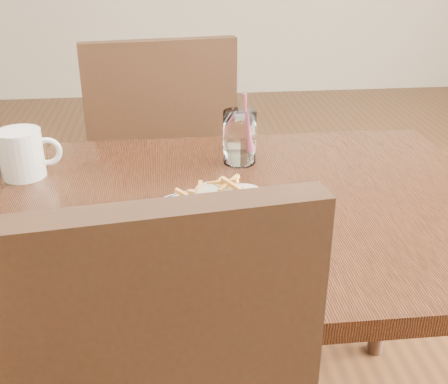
{
  "coord_description": "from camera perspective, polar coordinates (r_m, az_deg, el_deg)",
  "views": [
    {
      "loc": [
        -0.1,
        -1.03,
        1.27
      ],
      "look_at": [
        0.0,
        -0.09,
        0.82
      ],
      "focal_mm": 45.0,
      "sensor_mm": 36.0,
      "label": 1
    }
  ],
  "objects": [
    {
      "name": "chair_far",
      "position": [
        1.87,
        -6.46,
        2.92
      ],
      "size": [
        0.5,
        0.5,
        0.98
      ],
      "color": "black",
      "rests_on": "ground"
    },
    {
      "name": "napkin",
      "position": [
        1.1,
        -11.62,
        -3.07
      ],
      "size": [
        0.18,
        0.13,
        0.01
      ],
      "primitive_type": "cube",
      "rotation": [
        0.0,
        0.0,
        0.13
      ],
      "color": "white",
      "rests_on": "table"
    },
    {
      "name": "loaded_fries",
      "position": [
        1.05,
        0.0,
        -0.74
      ],
      "size": [
        0.24,
        0.21,
        0.06
      ],
      "color": "gold",
      "rests_on": "fries_plate"
    },
    {
      "name": "table",
      "position": [
        1.19,
        -0.71,
        -4.53
      ],
      "size": [
        1.2,
        0.8,
        0.75
      ],
      "color": "black",
      "rests_on": "ground"
    },
    {
      "name": "coffee_mug",
      "position": [
        1.34,
        -19.77,
        3.69
      ],
      "size": [
        0.14,
        0.1,
        0.11
      ],
      "color": "white",
      "rests_on": "table"
    },
    {
      "name": "fries_plate",
      "position": [
        1.07,
        0.0,
        -2.82
      ],
      "size": [
        0.33,
        0.29,
        0.02
      ],
      "color": "white",
      "rests_on": "table"
    },
    {
      "name": "water_glass",
      "position": [
        1.34,
        1.6,
        5.28
      ],
      "size": [
        0.08,
        0.08,
        0.17
      ],
      "color": "white",
      "rests_on": "table"
    },
    {
      "name": "cutlery",
      "position": [
        1.1,
        -11.65,
        -2.59
      ],
      "size": [
        0.18,
        0.14,
        0.01
      ],
      "color": "silver",
      "rests_on": "napkin"
    }
  ]
}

